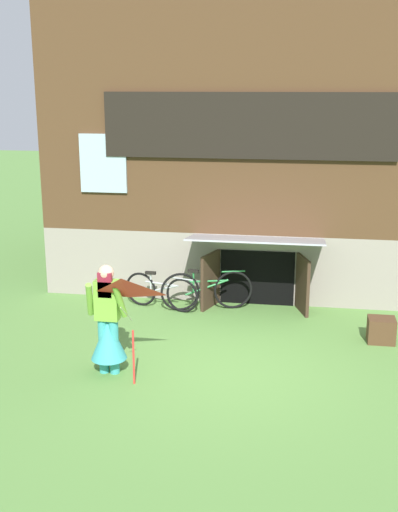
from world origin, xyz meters
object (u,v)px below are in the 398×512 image
at_px(kite, 122,305).
at_px(bicycle_silver, 161,291).
at_px(bicycle_green, 207,290).
at_px(wooden_crate, 381,330).
at_px(person, 108,328).

height_order(kite, bicycle_silver, kite).
distance_m(bicycle_green, wooden_crate, 3.24).
height_order(bicycle_green, wooden_crate, bicycle_green).
bearing_deg(kite, bicycle_silver, 93.90).
bearing_deg(wooden_crate, kite, -147.33).
relative_size(kite, wooden_crate, 3.43).
relative_size(bicycle_green, bicycle_silver, 1.13).
distance_m(person, bicycle_silver, 2.86).
bearing_deg(bicycle_silver, bicycle_green, 22.34).
xyz_separation_m(person, kite, (0.38, -0.52, 0.56)).
xyz_separation_m(kite, wooden_crate, (3.67, 2.35, -1.05)).
relative_size(person, wooden_crate, 3.75).
distance_m(person, kite, 0.85).
xyz_separation_m(bicycle_silver, wooden_crate, (3.90, -1.00, -0.14)).
distance_m(person, wooden_crate, 4.47).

